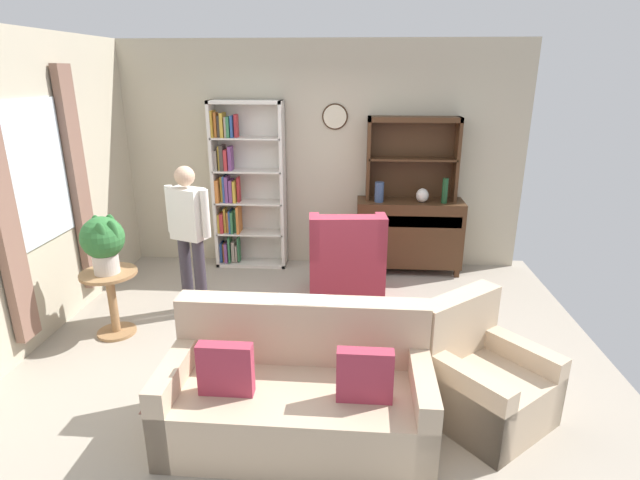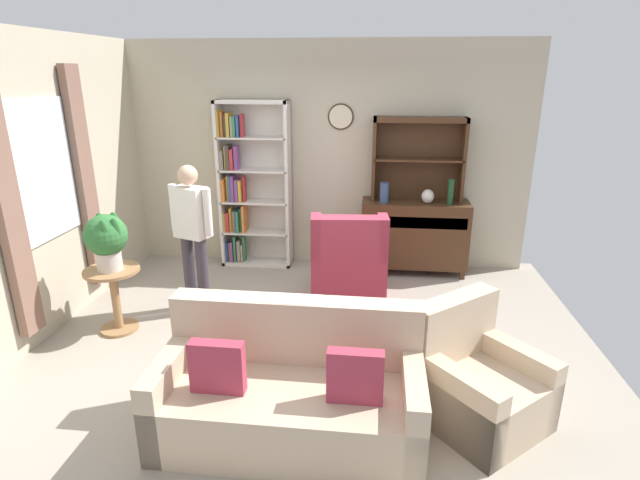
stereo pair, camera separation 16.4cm
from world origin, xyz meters
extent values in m
cube|color=#9E9384|center=(0.00, 0.00, -0.01)|extent=(5.40, 4.60, 0.02)
cube|color=#BCB299|center=(0.00, 2.13, 1.40)|extent=(5.00, 0.06, 2.80)
cylinder|color=beige|center=(0.15, 2.08, 1.90)|extent=(0.28, 0.03, 0.28)
torus|color=#382314|center=(0.15, 2.08, 1.90)|extent=(0.31, 0.02, 0.31)
cube|color=#422816|center=(0.72, 2.08, 1.64)|extent=(0.28, 0.03, 0.36)
cube|color=#BCB299|center=(-2.53, 0.00, 1.40)|extent=(0.06, 4.20, 2.80)
cube|color=silver|center=(-2.49, 0.15, 1.55)|extent=(0.02, 0.90, 1.30)
cube|color=#7F5B4C|center=(-2.44, -0.43, 1.35)|extent=(0.08, 0.24, 2.30)
cube|color=#7F5B4C|center=(-2.44, 0.73, 1.35)|extent=(0.08, 0.24, 2.30)
cube|color=brown|center=(0.20, -0.30, 0.00)|extent=(2.74, 1.69, 0.01)
cube|color=silver|center=(-1.34, 1.93, 1.05)|extent=(0.04, 0.30, 2.10)
cube|color=silver|center=(-0.48, 1.93, 1.05)|extent=(0.04, 0.30, 2.10)
cube|color=silver|center=(-0.91, 1.93, 2.08)|extent=(0.90, 0.30, 0.04)
cube|color=silver|center=(-0.91, 1.93, 0.02)|extent=(0.90, 0.30, 0.04)
cube|color=silver|center=(-0.91, 2.07, 1.05)|extent=(0.90, 0.01, 2.10)
cube|color=silver|center=(-0.91, 1.93, 0.44)|extent=(0.86, 0.30, 0.02)
cube|color=#284C8C|center=(-1.31, 1.91, 0.18)|extent=(0.03, 0.16, 0.25)
cube|color=#CC7233|center=(-1.28, 1.91, 0.17)|extent=(0.02, 0.11, 0.24)
cube|color=#723F7F|center=(-1.24, 1.91, 0.18)|extent=(0.04, 0.20, 0.26)
cube|color=#337247|center=(-1.20, 1.91, 0.22)|extent=(0.02, 0.19, 0.34)
cube|color=gray|center=(-1.15, 1.91, 0.19)|extent=(0.04, 0.14, 0.28)
cube|color=gray|center=(-1.11, 1.91, 0.16)|extent=(0.02, 0.16, 0.22)
cube|color=#337247|center=(-1.08, 1.91, 0.22)|extent=(0.02, 0.11, 0.34)
cube|color=silver|center=(-0.91, 1.93, 0.85)|extent=(0.86, 0.30, 0.02)
cube|color=gold|center=(-1.31, 1.91, 0.58)|extent=(0.03, 0.20, 0.24)
cube|color=#B22D33|center=(-1.27, 1.91, 0.58)|extent=(0.04, 0.20, 0.25)
cube|color=gold|center=(-1.24, 1.91, 0.61)|extent=(0.03, 0.14, 0.31)
cube|color=#CC7233|center=(-1.20, 1.91, 0.59)|extent=(0.03, 0.12, 0.27)
cube|color=#284C8C|center=(-1.17, 1.91, 0.60)|extent=(0.02, 0.22, 0.29)
cube|color=#337247|center=(-1.14, 1.91, 0.59)|extent=(0.03, 0.23, 0.28)
cube|color=#337247|center=(-1.10, 1.91, 0.60)|extent=(0.04, 0.10, 0.30)
cube|color=#CC7233|center=(-1.06, 1.91, 0.63)|extent=(0.03, 0.23, 0.35)
cube|color=silver|center=(-0.91, 1.93, 1.25)|extent=(0.86, 0.30, 0.02)
cube|color=#CC7233|center=(-1.30, 1.91, 1.00)|extent=(0.04, 0.23, 0.28)
cube|color=gold|center=(-1.25, 1.91, 1.02)|extent=(0.03, 0.12, 0.32)
cube|color=#284C8C|center=(-1.22, 1.91, 1.02)|extent=(0.02, 0.18, 0.33)
cube|color=#723F7F|center=(-1.18, 1.91, 1.02)|extent=(0.04, 0.18, 0.33)
cube|color=#723F7F|center=(-1.13, 1.91, 1.00)|extent=(0.04, 0.19, 0.28)
cube|color=gold|center=(-1.09, 1.91, 1.00)|extent=(0.03, 0.22, 0.27)
cube|color=#B22D33|center=(-1.04, 1.91, 1.02)|extent=(0.03, 0.11, 0.32)
cube|color=silver|center=(-0.91, 1.93, 1.66)|extent=(0.86, 0.30, 0.02)
cube|color=gray|center=(-1.31, 1.91, 1.38)|extent=(0.04, 0.14, 0.24)
cube|color=gold|center=(-1.27, 1.91, 1.41)|extent=(0.02, 0.11, 0.29)
cube|color=#3F3833|center=(-1.22, 1.91, 1.42)|extent=(0.04, 0.19, 0.31)
cube|color=#B22D33|center=(-1.18, 1.91, 1.39)|extent=(0.04, 0.18, 0.26)
cube|color=#723F7F|center=(-1.12, 1.91, 1.41)|extent=(0.04, 0.15, 0.29)
cube|color=gold|center=(-1.31, 1.91, 1.82)|extent=(0.02, 0.21, 0.32)
cube|color=#CC7233|center=(-1.28, 1.91, 1.81)|extent=(0.03, 0.12, 0.30)
cube|color=#3F3833|center=(-1.24, 1.91, 1.79)|extent=(0.04, 0.12, 0.26)
cube|color=gold|center=(-1.19, 1.91, 1.81)|extent=(0.04, 0.21, 0.29)
cube|color=gray|center=(-1.15, 1.91, 1.79)|extent=(0.03, 0.18, 0.24)
cube|color=#337247|center=(-1.12, 1.91, 1.79)|extent=(0.04, 0.20, 0.25)
cube|color=#284C8C|center=(-1.08, 1.91, 1.79)|extent=(0.03, 0.20, 0.26)
cube|color=#B22D33|center=(-1.03, 1.91, 1.80)|extent=(0.04, 0.11, 0.27)
cube|color=#422816|center=(1.10, 1.86, 0.51)|extent=(1.30, 0.45, 0.82)
cube|color=#422816|center=(0.50, 1.69, 0.05)|extent=(0.06, 0.06, 0.10)
cube|color=#422816|center=(1.70, 1.69, 0.05)|extent=(0.06, 0.06, 0.10)
cube|color=#422816|center=(0.50, 2.04, 0.05)|extent=(0.06, 0.06, 0.10)
cube|color=#422816|center=(1.70, 2.04, 0.05)|extent=(0.06, 0.06, 0.10)
cube|color=#352012|center=(1.10, 1.64, 0.71)|extent=(1.20, 0.01, 0.14)
cube|color=#422816|center=(0.57, 1.94, 1.42)|extent=(0.04, 0.26, 1.00)
cube|color=#422816|center=(1.63, 1.94, 1.42)|extent=(0.04, 0.26, 1.00)
cube|color=#422816|center=(1.10, 1.94, 1.89)|extent=(1.10, 0.26, 0.06)
cube|color=#422816|center=(1.10, 1.94, 1.42)|extent=(1.06, 0.26, 0.02)
cube|color=#422816|center=(1.10, 2.06, 1.42)|extent=(1.10, 0.01, 1.00)
cylinder|color=#33476B|center=(0.71, 1.78, 1.04)|extent=(0.11, 0.11, 0.24)
ellipsoid|color=beige|center=(1.23, 1.79, 1.01)|extent=(0.15, 0.15, 0.17)
cylinder|color=#194223|center=(1.49, 1.77, 1.07)|extent=(0.07, 0.07, 0.30)
cube|color=#C6AD8E|center=(0.05, -1.29, 0.21)|extent=(1.81, 0.87, 0.42)
cube|color=#C6AD8E|center=(0.05, -0.97, 0.66)|extent=(1.80, 0.22, 0.48)
cube|color=#C6AD8E|center=(-0.78, -1.28, 0.30)|extent=(0.15, 0.85, 0.60)
cube|color=#C6AD8E|center=(0.88, -1.30, 0.30)|extent=(0.15, 0.85, 0.60)
cube|color=#A33347|center=(-0.40, -1.41, 0.60)|extent=(0.36, 0.10, 0.36)
cube|color=#A33347|center=(0.50, -1.42, 0.60)|extent=(0.36, 0.10, 0.36)
cube|color=white|center=(0.05, -0.97, 0.90)|extent=(0.36, 0.18, 0.00)
cube|color=#C6AD8E|center=(1.39, -1.00, 0.20)|extent=(1.08, 1.08, 0.40)
cube|color=#C6AD8E|center=(1.20, -0.77, 0.64)|extent=(0.69, 0.62, 0.48)
cube|color=#C6AD8E|center=(1.16, -1.19, 0.28)|extent=(0.61, 0.69, 0.55)
cube|color=#C6AD8E|center=(1.62, -0.80, 0.28)|extent=(0.61, 0.69, 0.55)
cube|color=#A33347|center=(0.33, 0.94, 0.21)|extent=(0.85, 0.86, 0.42)
cube|color=#A33347|center=(0.35, 0.64, 0.74)|extent=(0.79, 0.27, 0.63)
cube|color=#A33347|center=(0.69, 0.71, 0.83)|extent=(0.12, 0.29, 0.44)
cube|color=#A33347|center=(0.01, 0.65, 0.83)|extent=(0.12, 0.29, 0.44)
cylinder|color=#997047|center=(-1.88, 0.03, 0.63)|extent=(0.52, 0.52, 0.03)
cylinder|color=#997047|center=(-1.88, 0.03, 0.31)|extent=(0.08, 0.08, 0.62)
cylinder|color=#997047|center=(-1.88, 0.03, 0.01)|extent=(0.36, 0.36, 0.03)
cylinder|color=beige|center=(-1.88, 0.01, 0.74)|extent=(0.23, 0.23, 0.18)
sphere|color=#2D6B33|center=(-1.88, 0.01, 0.99)|extent=(0.39, 0.39, 0.39)
ellipsoid|color=#2D6B33|center=(-1.82, -0.12, 1.04)|extent=(0.11, 0.07, 0.28)
ellipsoid|color=#2D6B33|center=(-1.85, 0.14, 1.04)|extent=(0.11, 0.07, 0.28)
ellipsoid|color=#2D6B33|center=(-1.97, 0.11, 1.04)|extent=(0.11, 0.07, 0.28)
ellipsoid|color=#2D6B33|center=(-1.75, -0.05, 1.04)|extent=(0.11, 0.07, 0.28)
cylinder|color=#38333D|center=(-1.33, 0.58, 0.41)|extent=(0.16, 0.16, 0.82)
cylinder|color=#38333D|center=(-1.16, 0.51, 0.41)|extent=(0.16, 0.16, 0.82)
cube|color=silver|center=(-1.25, 0.54, 1.08)|extent=(0.39, 0.31, 0.52)
sphere|color=tan|center=(-1.25, 0.54, 1.46)|extent=(0.26, 0.26, 0.20)
cylinder|color=silver|center=(-1.45, 0.62, 1.11)|extent=(0.10, 0.10, 0.48)
cylinder|color=silver|center=(-1.04, 0.46, 1.11)|extent=(0.10, 0.10, 0.48)
cube|color=#422816|center=(0.00, -0.54, 0.40)|extent=(0.80, 0.50, 0.03)
cube|color=#422816|center=(-0.37, -0.76, 0.20)|extent=(0.05, 0.05, 0.39)
cube|color=#422816|center=(0.37, -0.76, 0.20)|extent=(0.05, 0.05, 0.39)
cube|color=#422816|center=(-0.37, -0.32, 0.20)|extent=(0.05, 0.05, 0.39)
cube|color=#422816|center=(0.37, -0.32, 0.20)|extent=(0.05, 0.05, 0.39)
cube|color=#B22D33|center=(0.08, -0.54, 0.43)|extent=(0.21, 0.15, 0.02)
cube|color=#B22D33|center=(0.08, -0.53, 0.45)|extent=(0.15, 0.13, 0.03)
cube|color=#CC7233|center=(0.09, -0.52, 0.48)|extent=(0.14, 0.12, 0.02)
cube|color=gray|center=(0.08, -0.53, 0.50)|extent=(0.17, 0.15, 0.03)
camera|label=1|loc=(0.40, -4.14, 2.43)|focal=27.96mm
camera|label=2|loc=(0.56, -4.13, 2.43)|focal=27.96mm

